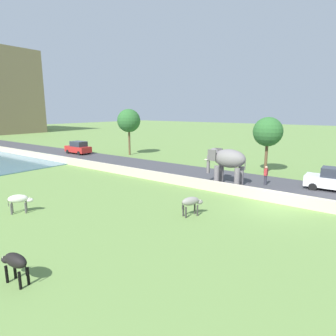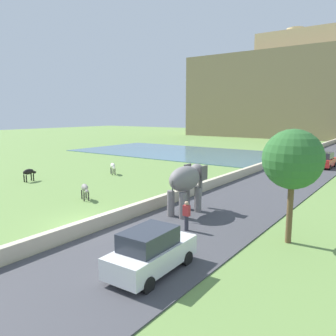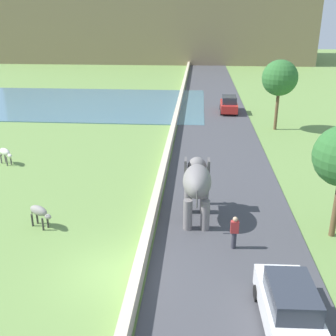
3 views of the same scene
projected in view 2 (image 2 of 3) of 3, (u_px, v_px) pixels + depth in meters
The scene contains 14 objects.
ground_plane at pixel (88, 224), 18.98m from camera, with size 220.00×220.00×0.00m, color #6B8E47.
road_surface at pixel (287, 178), 32.10m from camera, with size 7.00×120.00×0.06m, color #424247.
barrier_wall at pixel (241, 173), 32.63m from camera, with size 0.40×110.00×0.76m, color beige.
lake at pixel (187, 153), 52.84m from camera, with size 36.00×18.00×0.08m, color slate.
hill_distant at pixel (320, 96), 87.10m from camera, with size 64.00×28.00×21.18m, color #897556.
fort_on_hill at pixel (323, 40), 85.03m from camera, with size 33.24×8.00×7.71m.
elephant at pixel (187, 181), 20.56m from camera, with size 1.44×3.47×2.99m.
person_beside_elephant at pixel (186, 215), 17.60m from camera, with size 0.36×0.22×1.63m.
car_red at pixel (325, 160), 38.03m from camera, with size 1.85×4.03×1.80m.
car_white at pixel (151, 251), 12.97m from camera, with size 1.89×4.05×1.80m.
cow_black at pixel (29, 172), 30.64m from camera, with size 0.56×1.41×1.15m.
cow_grey at pixel (85, 188), 24.05m from camera, with size 1.38×0.95×1.15m.
cow_white at pixel (113, 166), 34.16m from camera, with size 1.32×1.09×1.15m.
tree_near at pixel (293, 160), 15.59m from camera, with size 2.79×2.79×5.43m.
Camera 2 is at (14.29, -12.17, 6.12)m, focal length 36.21 mm.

